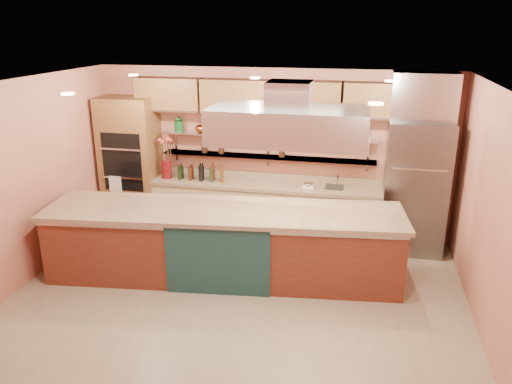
% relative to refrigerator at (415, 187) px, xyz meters
% --- Properties ---
extents(floor, '(6.00, 5.00, 0.02)m').
position_rel_refrigerator_xyz_m(floor, '(-2.35, -2.14, -1.06)').
color(floor, gray).
rests_on(floor, ground).
extents(ceiling, '(6.00, 5.00, 0.02)m').
position_rel_refrigerator_xyz_m(ceiling, '(-2.35, -2.14, 1.75)').
color(ceiling, black).
rests_on(ceiling, wall_back).
extents(wall_back, '(6.00, 0.04, 2.80)m').
position_rel_refrigerator_xyz_m(wall_back, '(-2.35, 0.36, 0.35)').
color(wall_back, '#BF705A').
rests_on(wall_back, floor).
extents(wall_front, '(6.00, 0.04, 2.80)m').
position_rel_refrigerator_xyz_m(wall_front, '(-2.35, -4.64, 0.35)').
color(wall_front, '#BF705A').
rests_on(wall_front, floor).
extents(wall_left, '(0.04, 5.00, 2.80)m').
position_rel_refrigerator_xyz_m(wall_left, '(-5.35, -2.14, 0.35)').
color(wall_left, '#BF705A').
rests_on(wall_left, floor).
extents(wall_right, '(0.04, 5.00, 2.80)m').
position_rel_refrigerator_xyz_m(wall_right, '(0.65, -2.14, 0.35)').
color(wall_right, '#BF705A').
rests_on(wall_right, floor).
extents(oven_stack, '(0.95, 0.64, 2.30)m').
position_rel_refrigerator_xyz_m(oven_stack, '(-4.80, 0.04, 0.10)').
color(oven_stack, brown).
rests_on(oven_stack, floor).
extents(refrigerator, '(0.95, 0.72, 2.10)m').
position_rel_refrigerator_xyz_m(refrigerator, '(0.00, 0.00, 0.00)').
color(refrigerator, slate).
rests_on(refrigerator, floor).
extents(back_counter, '(3.84, 0.64, 0.93)m').
position_rel_refrigerator_xyz_m(back_counter, '(-2.40, 0.06, -0.58)').
color(back_counter, tan).
rests_on(back_counter, floor).
extents(wall_shelf_lower, '(3.60, 0.26, 0.03)m').
position_rel_refrigerator_xyz_m(wall_shelf_lower, '(-2.40, 0.23, 0.30)').
color(wall_shelf_lower, silver).
rests_on(wall_shelf_lower, wall_back).
extents(wall_shelf_upper, '(3.60, 0.26, 0.03)m').
position_rel_refrigerator_xyz_m(wall_shelf_upper, '(-2.40, 0.23, 0.65)').
color(wall_shelf_upper, silver).
rests_on(wall_shelf_upper, wall_back).
extents(upper_cabinets, '(4.60, 0.36, 0.55)m').
position_rel_refrigerator_xyz_m(upper_cabinets, '(-2.35, 0.18, 1.30)').
color(upper_cabinets, brown).
rests_on(upper_cabinets, wall_back).
extents(range_hood, '(2.00, 1.00, 0.45)m').
position_rel_refrigerator_xyz_m(range_hood, '(-1.78, -1.51, 1.20)').
color(range_hood, silver).
rests_on(range_hood, ceiling).
extents(ceiling_downlights, '(4.00, 2.80, 0.02)m').
position_rel_refrigerator_xyz_m(ceiling_downlights, '(-2.35, -1.94, 1.72)').
color(ceiling_downlights, '#FFE5A5').
rests_on(ceiling_downlights, ceiling).
extents(island, '(4.99, 1.62, 1.02)m').
position_rel_refrigerator_xyz_m(island, '(-2.68, -1.51, -0.54)').
color(island, maroon).
rests_on(island, floor).
extents(flower_vase, '(0.20, 0.20, 0.32)m').
position_rel_refrigerator_xyz_m(flower_vase, '(-4.13, 0.01, 0.04)').
color(flower_vase, '#5C0D12').
rests_on(flower_vase, back_counter).
extents(oil_bottle_cluster, '(0.91, 0.54, 0.28)m').
position_rel_refrigerator_xyz_m(oil_bottle_cluster, '(-3.50, 0.01, 0.02)').
color(oil_bottle_cluster, black).
rests_on(oil_bottle_cluster, back_counter).
extents(kitchen_scale, '(0.21, 0.18, 0.10)m').
position_rel_refrigerator_xyz_m(kitchen_scale, '(-1.67, 0.01, -0.07)').
color(kitchen_scale, silver).
rests_on(kitchen_scale, back_counter).
extents(bar_faucet, '(0.04, 0.04, 0.23)m').
position_rel_refrigerator_xyz_m(bar_faucet, '(-1.20, 0.11, -0.00)').
color(bar_faucet, silver).
rests_on(bar_faucet, back_counter).
extents(copper_kettle, '(0.20, 0.20, 0.14)m').
position_rel_refrigerator_xyz_m(copper_kettle, '(-3.56, 0.23, 0.73)').
color(copper_kettle, '#BA502A').
rests_on(copper_kettle, wall_shelf_upper).
extents(green_canister, '(0.20, 0.20, 0.19)m').
position_rel_refrigerator_xyz_m(green_canister, '(-3.15, 0.23, 0.76)').
color(green_canister, '#104D1C').
rests_on(green_canister, wall_shelf_upper).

